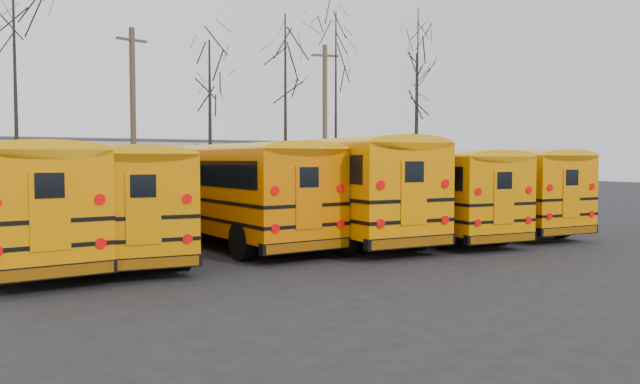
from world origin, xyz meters
TOP-DOWN VIEW (x-y plane):
  - ground at (0.00, 0.00)m, footprint 120.00×120.00m
  - fence at (0.00, 12.00)m, footprint 40.00×0.04m
  - distant_building at (2.00, 32.00)m, footprint 22.00×8.00m
  - bus_a at (-7.79, 2.70)m, footprint 3.55×11.37m
  - bus_b at (-5.02, 2.75)m, footprint 3.56×11.10m
  - bus_c at (-1.54, 3.51)m, footprint 3.44×11.66m
  - bus_d at (1.66, 2.93)m, footprint 3.19×12.26m
  - bus_e at (4.85, 2.03)m, footprint 3.28×10.92m
  - bus_f at (7.94, 2.40)m, footprint 3.01×11.03m
  - utility_pole_left at (-1.02, 18.05)m, footprint 1.68×0.54m
  - utility_pole_right at (11.05, 18.70)m, footprint 1.73×0.58m
  - tree_3 at (-6.81, 14.61)m, footprint 0.26×0.26m
  - tree_4 at (2.83, 16.97)m, footprint 0.26×0.26m
  - tree_5 at (6.14, 14.43)m, footprint 0.26×0.26m
  - tree_6 at (10.18, 15.93)m, footprint 0.26×0.26m
  - tree_7 at (15.01, 14.51)m, footprint 0.26×0.26m
  - tree_8 at (17.46, 17.49)m, footprint 0.26×0.26m

SIDE VIEW (x-z plane):
  - ground at x=0.00m, z-range 0.00..0.00m
  - fence at x=0.00m, z-range 0.00..2.00m
  - bus_e at x=4.85m, z-range 0.26..3.27m
  - bus_b at x=-5.02m, z-range 0.26..3.32m
  - bus_f at x=7.94m, z-range 0.26..3.32m
  - bus_a at x=-7.79m, z-range 0.27..3.40m
  - bus_c at x=-1.54m, z-range 0.28..3.50m
  - bus_d at x=1.66m, z-range 0.29..3.70m
  - distant_building at x=2.00m, z-range 0.00..4.00m
  - tree_7 at x=15.01m, z-range 0.00..9.08m
  - tree_4 at x=2.83m, z-range 0.00..9.13m
  - utility_pole_left at x=-1.02m, z-range 0.13..9.71m
  - utility_pole_right at x=11.05m, z-range 0.14..10.00m
  - tree_5 at x=6.14m, z-range 0.00..10.41m
  - tree_6 at x=10.18m, z-range 0.00..11.31m
  - tree_3 at x=-6.81m, z-range 0.00..11.67m
  - tree_8 at x=17.46m, z-range 0.00..12.69m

